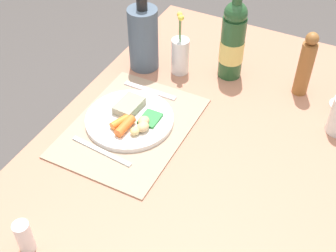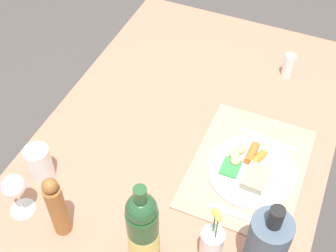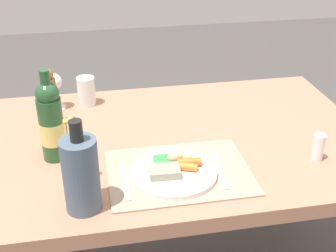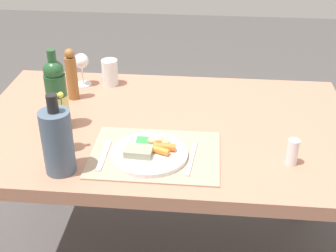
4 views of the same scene
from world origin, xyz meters
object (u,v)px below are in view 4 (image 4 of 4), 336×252
(dinner_plate, at_px, (149,152))
(pepper_mill, at_px, (72,75))
(fork, at_px, (104,155))
(salt_shaker, at_px, (293,152))
(water_tumbler, at_px, (110,74))
(flower_vase, at_px, (63,133))
(dining_table, at_px, (163,137))
(cooler_bottle, at_px, (58,141))
(wine_bottle, at_px, (57,95))
(wine_glass, at_px, (81,63))
(knife, at_px, (192,158))

(dinner_plate, bearing_deg, pepper_mill, 132.44)
(fork, bearing_deg, salt_shaker, 2.17)
(water_tumbler, distance_m, salt_shaker, 0.95)
(pepper_mill, distance_m, flower_vase, 0.42)
(fork, relative_size, salt_shaker, 2.01)
(dining_table, bearing_deg, flower_vase, -146.76)
(dining_table, distance_m, dinner_plate, 0.26)
(cooler_bottle, distance_m, salt_shaker, 0.79)
(fork, height_order, wine_bottle, wine_bottle)
(flower_vase, bearing_deg, pepper_mill, 100.75)
(dinner_plate, bearing_deg, flower_vase, 176.52)
(water_tumbler, bearing_deg, dining_table, -50.56)
(fork, bearing_deg, wine_glass, 111.06)
(cooler_bottle, distance_m, wine_glass, 0.69)
(water_tumbler, bearing_deg, wine_bottle, -106.40)
(wine_bottle, bearing_deg, pepper_mill, 93.22)
(dinner_plate, xyz_separation_m, salt_shaker, (0.49, 0.01, 0.03))
(dining_table, distance_m, fork, 0.33)
(dinner_plate, relative_size, wine_bottle, 0.86)
(fork, xyz_separation_m, knife, (0.31, 0.01, 0.00))
(wine_bottle, xyz_separation_m, flower_vase, (0.06, -0.16, -0.07))
(water_tumbler, distance_m, cooler_bottle, 0.70)
(dining_table, height_order, dinner_plate, dinner_plate)
(dinner_plate, height_order, wine_glass, wine_glass)
(knife, bearing_deg, fork, -173.11)
(pepper_mill, bearing_deg, dinner_plate, -47.56)
(dinner_plate, xyz_separation_m, cooler_bottle, (-0.29, -0.11, 0.10))
(salt_shaker, bearing_deg, dining_table, 153.51)
(dining_table, bearing_deg, fork, -125.39)
(wine_glass, relative_size, wine_bottle, 0.48)
(water_tumbler, height_order, cooler_bottle, cooler_bottle)
(knife, bearing_deg, dining_table, 122.16)
(salt_shaker, bearing_deg, flower_vase, 179.02)
(dinner_plate, distance_m, flower_vase, 0.32)
(fork, height_order, water_tumbler, water_tumbler)
(pepper_mill, relative_size, wine_bottle, 0.72)
(wine_glass, bearing_deg, wine_bottle, -88.83)
(fork, height_order, pepper_mill, pepper_mill)
(dining_table, height_order, wine_glass, wine_glass)
(fork, relative_size, knife, 0.91)
(water_tumbler, distance_m, flower_vase, 0.57)
(dinner_plate, bearing_deg, water_tumbler, 113.95)
(water_tumbler, bearing_deg, knife, -55.42)
(knife, height_order, salt_shaker, salt_shaker)
(water_tumbler, height_order, salt_shaker, water_tumbler)
(pepper_mill, bearing_deg, knife, -38.98)
(dining_table, height_order, pepper_mill, pepper_mill)
(knife, bearing_deg, pepper_mill, 146.33)
(fork, distance_m, cooler_bottle, 0.19)
(dining_table, bearing_deg, cooler_bottle, -131.58)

